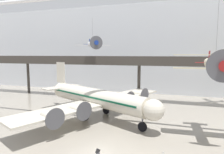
{
  "coord_description": "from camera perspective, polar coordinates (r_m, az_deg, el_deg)",
  "views": [
    {
      "loc": [
        7.65,
        -18.59,
        10.51
      ],
      "look_at": [
        -1.29,
        9.68,
        7.08
      ],
      "focal_mm": 32.0,
      "sensor_mm": 36.0,
      "label": 1
    }
  ],
  "objects": [
    {
      "name": "ground_plane",
      "position": [
        22.68,
        -4.58,
        -21.02
      ],
      "size": [
        260.0,
        260.0,
        0.0
      ],
      "primitive_type": "plane",
      "color": "gray"
    },
    {
      "name": "hangar_back_wall",
      "position": [
        54.98,
        9.63,
        7.91
      ],
      "size": [
        140.0,
        3.0,
        23.7
      ],
      "color": "silver",
      "rests_on": "ground"
    },
    {
      "name": "airliner_silver_main",
      "position": [
        33.65,
        -4.98,
        -5.86
      ],
      "size": [
        24.04,
        28.34,
        8.89
      ],
      "rotation": [
        0.0,
        0.0,
        -0.44
      ],
      "color": "beige",
      "rests_on": "ground"
    },
    {
      "name": "mezzanine_walkway",
      "position": [
        44.15,
        7.56,
        3.78
      ],
      "size": [
        110.0,
        3.2,
        10.04
      ],
      "color": "#38332D",
      "rests_on": "ground"
    },
    {
      "name": "suspended_plane_yellow_lowwing",
      "position": [
        47.19,
        29.29,
        4.07
      ],
      "size": [
        5.87,
        6.72,
        10.22
      ],
      "rotation": [
        0.0,
        0.0,
        3.56
      ],
      "color": "yellow"
    },
    {
      "name": "suspended_plane_white_twin",
      "position": [
        45.69,
        -5.55,
        9.4
      ],
      "size": [
        7.06,
        6.6,
        7.05
      ],
      "rotation": [
        0.0,
        0.0,
        5.37
      ],
      "color": "silver"
    },
    {
      "name": "suspended_plane_cream_biplane",
      "position": [
        26.94,
        27.44,
        3.47
      ],
      "size": [
        9.77,
        7.94,
        10.8
      ],
      "rotation": [
        0.0,
        0.0,
        4.77
      ],
      "color": "beige"
    }
  ]
}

